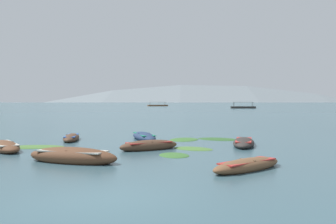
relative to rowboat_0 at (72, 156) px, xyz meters
name	(u,v)px	position (x,y,z in m)	size (l,w,h in m)	color
ground_plane	(191,102)	(2.46, 1494.48, -0.24)	(6000.00, 6000.00, 0.00)	#385660
mountain_1	(33,75)	(-820.75, 1830.00, 139.20)	(769.22, 769.22, 278.89)	slate
mountain_2	(186,55)	(-23.54, 1919.59, 248.73)	(2064.58, 2064.58, 497.95)	slate
rowboat_0	(72,156)	(0.00, 0.00, 0.00)	(4.31, 2.39, 0.78)	brown
rowboat_2	(244,143)	(7.94, 6.16, -0.07)	(1.84, 4.14, 0.54)	#2D2826
rowboat_3	(149,146)	(2.73, 4.11, -0.04)	(3.37, 2.77, 0.64)	#4C3323
rowboat_4	(4,147)	(-4.73, 3.40, -0.05)	(3.53, 4.03, 0.60)	brown
rowboat_5	(247,165)	(7.02, -1.24, -0.08)	(3.30, 3.23, 0.53)	brown
rowboat_6	(71,138)	(-2.84, 8.28, -0.08)	(1.65, 3.68, 0.52)	#4C3323
rowboat_8	(144,137)	(1.82, 9.04, -0.05)	(2.59, 4.33, 0.61)	navy
ferry_0	(158,105)	(-13.18, 180.38, 0.20)	(11.48, 6.62, 2.54)	brown
ferry_1	(243,107)	(24.00, 119.75, 0.20)	(9.01, 3.54, 2.54)	#2D2826
weed_patch_0	(174,155)	(4.14, 2.14, -0.24)	(1.38, 1.79, 0.14)	#38662D
weed_patch_2	(184,140)	(4.47, 9.12, -0.24)	(2.55, 1.80, 0.14)	#38662D
weed_patch_3	(193,149)	(5.04, 4.54, -0.24)	(1.42, 2.25, 0.14)	#477033
weed_patch_4	(218,139)	(6.74, 9.53, -0.24)	(2.84, 1.77, 0.14)	#2D5628
weed_patch_5	(32,147)	(-3.84, 4.72, -0.24)	(3.48, 1.65, 0.14)	#477033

